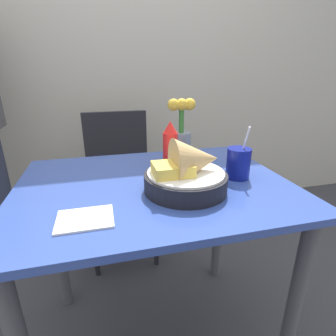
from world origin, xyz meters
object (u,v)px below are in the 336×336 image
object	(u,v)px
chair_far_window	(119,173)
drink_cup	(238,164)
food_basket	(189,172)
ketchup_bottle	(170,147)
flower_vase	(181,133)

from	to	relation	value
chair_far_window	drink_cup	size ratio (longest dim) A/B	4.61
food_basket	ketchup_bottle	bearing A→B (deg)	92.40
chair_far_window	food_basket	world-z (taller)	food_basket
food_basket	drink_cup	xyz separation A→B (m)	(0.21, 0.06, -0.01)
ketchup_bottle	drink_cup	distance (m)	0.27
chair_far_window	ketchup_bottle	world-z (taller)	ketchup_bottle
drink_cup	flower_vase	distance (m)	0.30
food_basket	flower_vase	world-z (taller)	flower_vase
chair_far_window	drink_cup	world-z (taller)	drink_cup
food_basket	drink_cup	world-z (taller)	drink_cup
drink_cup	ketchup_bottle	bearing A→B (deg)	146.02
food_basket	flower_vase	distance (m)	0.33
ketchup_bottle	flower_vase	xyz separation A→B (m)	(0.08, 0.11, 0.02)
ketchup_bottle	drink_cup	size ratio (longest dim) A/B	0.99
chair_far_window	flower_vase	distance (m)	0.69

